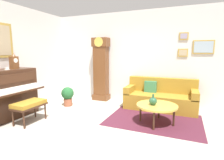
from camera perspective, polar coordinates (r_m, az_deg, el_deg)
name	(u,v)px	position (r m, az deg, el deg)	size (l,w,h in m)	color
ground_plane	(94,132)	(3.76, -5.71, -16.38)	(6.40, 6.00, 0.10)	#B2A899
wall_left	(1,58)	(5.18, -32.40, 5.93)	(0.13, 4.90, 2.80)	silver
wall_back	(130,57)	(5.63, 5.93, 7.29)	(5.30, 0.13, 2.80)	silver
area_rug	(154,120)	(4.30, 13.31, -12.47)	(2.10, 1.50, 0.01)	#4C1E2D
piano	(5,94)	(4.83, -31.47, -3.95)	(0.87, 1.44, 1.16)	#3D2316
piano_bench	(29,105)	(4.34, -25.25, -7.30)	(0.42, 0.70, 0.48)	#3D2316
grandfather_clock	(101,71)	(5.75, -3.58, 2.99)	(0.52, 0.34, 2.03)	brown
couch	(160,97)	(5.12, 15.36, -5.47)	(1.90, 0.80, 0.84)	olive
coffee_table	(157,106)	(3.99, 14.34, -8.16)	(0.88, 0.88, 0.43)	gold
mantel_clock	(14,62)	(4.93, -29.16, 5.22)	(0.13, 0.18, 0.38)	brown
teacup	(7,69)	(4.74, -30.83, 3.21)	(0.12, 0.12, 0.06)	white
green_jug	(153,101)	(3.92, 13.15, -6.67)	(0.17, 0.17, 0.24)	#234C33
potted_plant	(68,95)	(5.33, -14.18, -4.76)	(0.36, 0.36, 0.56)	#935138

